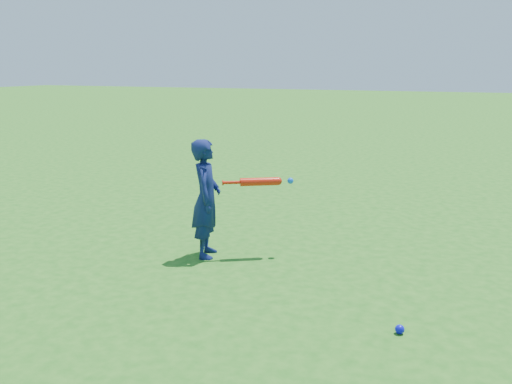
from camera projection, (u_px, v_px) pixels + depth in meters
ground at (208, 246)px, 6.08m from camera, size 80.00×80.00×0.00m
child at (206, 199)px, 5.66m from camera, size 0.41×0.50×1.19m
ground_ball_blue at (400, 329)px, 4.09m from camera, size 0.07×0.07×0.07m
bat_swing at (262, 182)px, 5.66m from camera, size 0.63×0.42×0.08m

